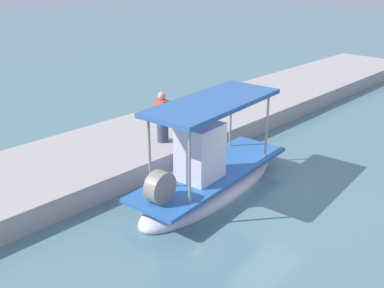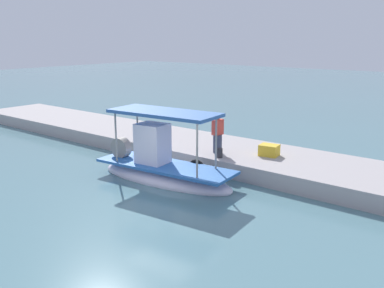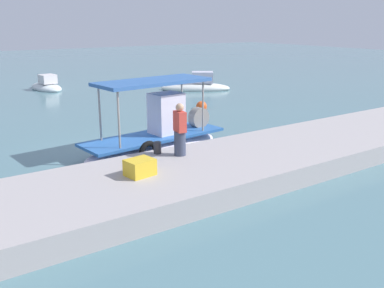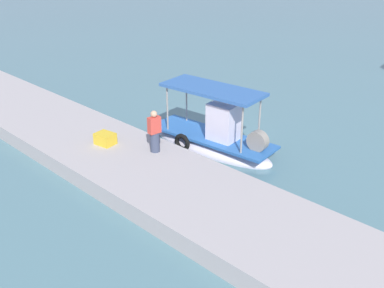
{
  "view_description": "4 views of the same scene",
  "coord_description": "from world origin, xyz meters",
  "px_view_note": "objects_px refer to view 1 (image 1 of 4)",
  "views": [
    {
      "loc": [
        9.41,
        6.59,
        5.84
      ],
      "look_at": [
        0.31,
        -2.08,
        0.81
      ],
      "focal_mm": 41.91,
      "sensor_mm": 36.0,
      "label": 1
    },
    {
      "loc": [
        -9.24,
        10.54,
        5.18
      ],
      "look_at": [
        1.57,
        -3.02,
        0.86
      ],
      "focal_mm": 40.07,
      "sensor_mm": 36.0,
      "label": 2
    },
    {
      "loc": [
        -6.45,
        -13.94,
        4.62
      ],
      "look_at": [
        1.16,
        -2.83,
        0.77
      ],
      "focal_mm": 40.47,
      "sensor_mm": 36.0,
      "label": 3
    },
    {
      "loc": [
        11.87,
        -13.2,
        8.03
      ],
      "look_at": [
        1.56,
        -2.43,
        1.01
      ],
      "focal_mm": 42.0,
      "sensor_mm": 36.0,
      "label": 4
    }
  ],
  "objects_px": {
    "cargo_crate": "(184,115)",
    "mooring_bollard": "(186,136)",
    "main_fishing_boat": "(210,176)",
    "fisherman_near_bollard": "(162,119)"
  },
  "relations": [
    {
      "from": "main_fishing_boat",
      "to": "cargo_crate",
      "type": "relative_size",
      "value": 7.98
    },
    {
      "from": "fisherman_near_bollard",
      "to": "mooring_bollard",
      "type": "bearing_deg",
      "value": 131.84
    },
    {
      "from": "mooring_bollard",
      "to": "cargo_crate",
      "type": "bearing_deg",
      "value": -133.46
    },
    {
      "from": "main_fishing_boat",
      "to": "mooring_bollard",
      "type": "height_order",
      "value": "main_fishing_boat"
    },
    {
      "from": "cargo_crate",
      "to": "mooring_bollard",
      "type": "bearing_deg",
      "value": 46.54
    },
    {
      "from": "main_fishing_boat",
      "to": "fisherman_near_bollard",
      "type": "xyz_separation_m",
      "value": [
        -0.66,
        -2.57,
        0.88
      ]
    },
    {
      "from": "fisherman_near_bollard",
      "to": "cargo_crate",
      "type": "relative_size",
      "value": 2.25
    },
    {
      "from": "main_fishing_boat",
      "to": "cargo_crate",
      "type": "xyz_separation_m",
      "value": [
        -2.52,
        -3.48,
        0.37
      ]
    },
    {
      "from": "mooring_bollard",
      "to": "cargo_crate",
      "type": "distance_m",
      "value": 2.0
    },
    {
      "from": "main_fishing_boat",
      "to": "cargo_crate",
      "type": "height_order",
      "value": "main_fishing_boat"
    }
  ]
}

